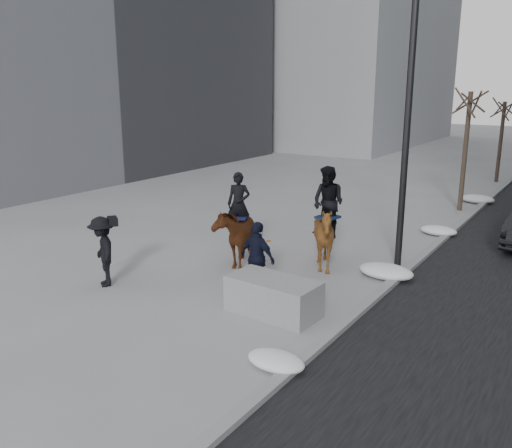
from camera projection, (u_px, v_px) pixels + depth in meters
The scene contains 11 objects.
ground at pixel (228, 296), 12.86m from camera, with size 120.00×120.00×0.00m, color gray.
curb at pixel (461, 223), 19.33m from camera, with size 0.25×90.00×0.12m, color gray.
planter at pixel (273, 296), 11.77m from camera, with size 2.00×1.00×0.80m, color gray.
tree_near at pixel (466, 146), 20.83m from camera, with size 1.20×1.20×5.09m, color #3A2B22, non-canonical shape.
tree_far at pixel (501, 138), 27.06m from camera, with size 1.20×1.20×4.45m, color #35261F, non-canonical shape.
mounted_left at pixel (236, 230), 14.94m from camera, with size 1.59×2.17×2.55m.
mounted_right at pixel (325, 230), 14.37m from camera, with size 1.80×1.94×2.80m.
feeder at pixel (258, 258), 12.84m from camera, with size 1.09×0.94×1.75m.
camera_crew at pixel (103, 251), 13.31m from camera, with size 1.30×1.18×1.75m.
lamppost at pixel (410, 79), 13.72m from camera, with size 0.25×1.10×9.09m.
snow_piles at pixel (424, 242), 16.62m from camera, with size 1.43×17.05×0.36m.
Camera 1 is at (7.16, -9.67, 4.91)m, focal length 38.00 mm.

